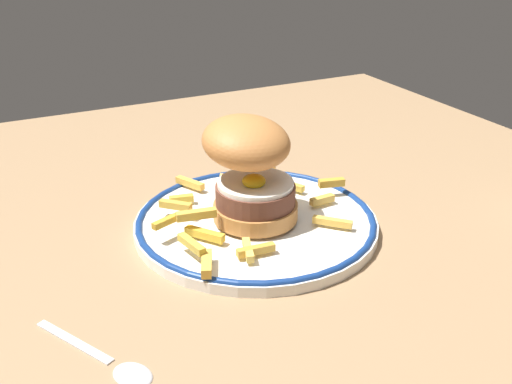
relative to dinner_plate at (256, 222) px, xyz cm
name	(u,v)px	position (x,y,z in cm)	size (l,w,h in cm)	color
ground_plane	(212,250)	(-5.16, 0.87, -2.84)	(116.71, 104.22, 4.00)	#947350
dinner_plate	(256,222)	(0.00, 0.00, 0.00)	(27.66, 27.66, 1.60)	white
burger	(251,169)	(-0.53, 0.23, 6.63)	(12.01, 12.48, 12.02)	#BF7C3E
fries_pile	(237,211)	(-2.02, 0.70, 1.53)	(24.95, 22.79, 2.70)	gold
spoon	(119,365)	(-20.19, -15.92, -0.48)	(7.82, 12.51, 0.90)	silver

